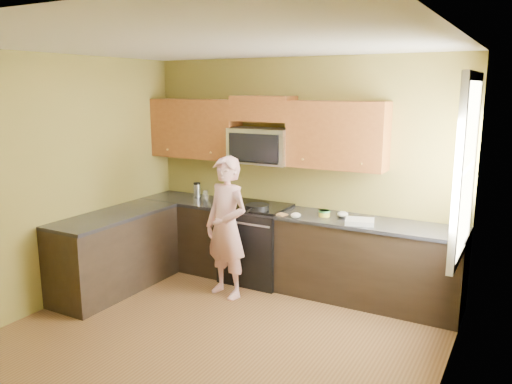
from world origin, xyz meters
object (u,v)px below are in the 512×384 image
Objects in this scene: stove at (257,243)px; butter_tub at (324,217)px; microwave at (262,163)px; woman at (227,227)px; frying_pan at (257,210)px; travel_mug at (197,197)px.

stove is 7.40× the size of butter_tub.
stove is 1.25× the size of microwave.
stove is at bearing -90.00° from microwave.
microwave reaches higher than woman.
woman is at bearing -149.23° from butter_tub.
butter_tub is at bearing 8.74° from frying_pan.
microwave is at bearing -1.70° from travel_mug.
microwave is at bearing 171.09° from butter_tub.
butter_tub is 1.88m from travel_mug.
travel_mug is at bearing 171.13° from stove.
butter_tub is 0.67× the size of travel_mug.
woman is 0.45m from frying_pan.
woman is at bearing -95.48° from microwave.
stove is 0.99m from butter_tub.
travel_mug is at bearing 155.51° from woman.
woman is 1.11m from butter_tub.
stove is 1.95× the size of frying_pan.
woman reaches higher than stove.
stove is at bearing 97.33° from woman.
travel_mug is (-1.87, 0.17, -0.00)m from butter_tub.
microwave reaches higher than travel_mug.
microwave reaches higher than frying_pan.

